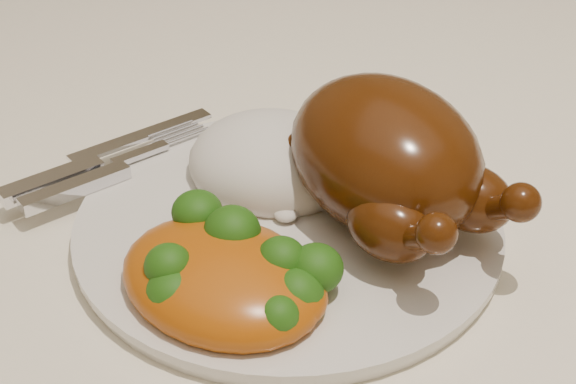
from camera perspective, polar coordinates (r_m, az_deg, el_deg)
The scene contains 7 objects.
dining_table at distance 0.69m, azimuth 5.18°, elevation -3.36°, with size 1.60×0.90×0.76m.
tablecloth at distance 0.65m, azimuth 5.51°, elevation 1.76°, with size 1.73×1.03×0.18m.
dinner_plate at distance 0.52m, azimuth -0.00°, elevation -2.34°, with size 0.27×0.27×0.01m, color silver.
roast_chicken at distance 0.50m, azimuth 7.10°, elevation 2.42°, with size 0.19×0.15×0.09m.
rice_mound at distance 0.55m, azimuth -1.05°, elevation 2.08°, with size 0.15×0.14×0.06m.
mac_and_cheese at distance 0.46m, azimuth -3.81°, elevation -6.05°, with size 0.13×0.10×0.05m.
cutlery at distance 0.57m, azimuth -13.73°, elevation 1.62°, with size 0.05×0.18×0.01m.
Camera 1 is at (0.29, -0.46, 1.09)m, focal length 50.00 mm.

